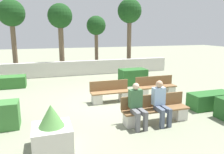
{
  "coord_description": "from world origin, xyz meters",
  "views": [
    {
      "loc": [
        -2.54,
        -8.03,
        2.77
      ],
      "look_at": [
        0.22,
        0.5,
        0.9
      ],
      "focal_mm": 35.0,
      "sensor_mm": 36.0,
      "label": 1
    }
  ],
  "objects_px": {
    "person_seated_woman": "(137,104)",
    "tree_rightmost": "(130,13)",
    "bench_front": "(155,111)",
    "tree_center_right": "(96,27)",
    "bench_left_side": "(110,94)",
    "planter_corner_left": "(52,131)",
    "bench_right_side": "(156,88)",
    "tree_center_left": "(60,19)",
    "person_seated_man": "(160,100)",
    "tree_leftmost": "(11,15)"
  },
  "relations": [
    {
      "from": "bench_front",
      "to": "person_seated_woman",
      "type": "distance_m",
      "value": 0.81
    },
    {
      "from": "bench_left_side",
      "to": "person_seated_man",
      "type": "distance_m",
      "value": 2.62
    },
    {
      "from": "bench_right_side",
      "to": "tree_leftmost",
      "type": "height_order",
      "value": "tree_leftmost"
    },
    {
      "from": "bench_right_side",
      "to": "person_seated_man",
      "type": "xyz_separation_m",
      "value": [
        -1.36,
        -2.68,
        0.41
      ]
    },
    {
      "from": "tree_center_left",
      "to": "person_seated_man",
      "type": "bearing_deg",
      "value": -77.07
    },
    {
      "from": "person_seated_man",
      "to": "person_seated_woman",
      "type": "distance_m",
      "value": 0.77
    },
    {
      "from": "person_seated_man",
      "to": "tree_leftmost",
      "type": "bearing_deg",
      "value": 117.01
    },
    {
      "from": "bench_right_side",
      "to": "tree_leftmost",
      "type": "relative_size",
      "value": 0.38
    },
    {
      "from": "person_seated_man",
      "to": "tree_rightmost",
      "type": "xyz_separation_m",
      "value": [
        2.89,
        9.61,
        3.34
      ]
    },
    {
      "from": "bench_left_side",
      "to": "tree_leftmost",
      "type": "distance_m",
      "value": 9.1
    },
    {
      "from": "bench_front",
      "to": "planter_corner_left",
      "type": "xyz_separation_m",
      "value": [
        -3.14,
        -0.65,
        0.11
      ]
    },
    {
      "from": "planter_corner_left",
      "to": "tree_rightmost",
      "type": "bearing_deg",
      "value": 58.89
    },
    {
      "from": "tree_rightmost",
      "to": "tree_center_left",
      "type": "bearing_deg",
      "value": -173.62
    },
    {
      "from": "tree_center_left",
      "to": "tree_center_right",
      "type": "xyz_separation_m",
      "value": [
        2.48,
        0.57,
        -0.5
      ]
    },
    {
      "from": "person_seated_man",
      "to": "planter_corner_left",
      "type": "distance_m",
      "value": 3.27
    },
    {
      "from": "person_seated_woman",
      "to": "person_seated_man",
      "type": "bearing_deg",
      "value": 0.26
    },
    {
      "from": "bench_left_side",
      "to": "tree_center_right",
      "type": "relative_size",
      "value": 0.42
    },
    {
      "from": "bench_right_side",
      "to": "tree_center_left",
      "type": "xyz_separation_m",
      "value": [
        -3.44,
        6.37,
        3.24
      ]
    },
    {
      "from": "tree_center_left",
      "to": "tree_center_right",
      "type": "bearing_deg",
      "value": 12.89
    },
    {
      "from": "person_seated_woman",
      "to": "bench_front",
      "type": "bearing_deg",
      "value": 11.7
    },
    {
      "from": "bench_right_side",
      "to": "tree_rightmost",
      "type": "xyz_separation_m",
      "value": [
        1.53,
        6.93,
        3.75
      ]
    },
    {
      "from": "person_seated_woman",
      "to": "tree_rightmost",
      "type": "relative_size",
      "value": 0.26
    },
    {
      "from": "bench_front",
      "to": "tree_rightmost",
      "type": "height_order",
      "value": "tree_rightmost"
    },
    {
      "from": "bench_left_side",
      "to": "tree_center_left",
      "type": "bearing_deg",
      "value": 93.55
    },
    {
      "from": "bench_right_side",
      "to": "tree_center_left",
      "type": "distance_m",
      "value": 7.93
    },
    {
      "from": "bench_left_side",
      "to": "tree_leftmost",
      "type": "height_order",
      "value": "tree_leftmost"
    },
    {
      "from": "tree_leftmost",
      "to": "tree_center_left",
      "type": "bearing_deg",
      "value": -14.0
    },
    {
      "from": "bench_left_side",
      "to": "planter_corner_left",
      "type": "distance_m",
      "value": 3.82
    },
    {
      "from": "tree_center_right",
      "to": "tree_rightmost",
      "type": "distance_m",
      "value": 2.68
    },
    {
      "from": "bench_left_side",
      "to": "tree_center_right",
      "type": "bearing_deg",
      "value": 73.07
    },
    {
      "from": "bench_front",
      "to": "tree_center_left",
      "type": "distance_m",
      "value": 9.69
    },
    {
      "from": "planter_corner_left",
      "to": "tree_center_left",
      "type": "xyz_separation_m",
      "value": [
        1.14,
        9.56,
        3.12
      ]
    },
    {
      "from": "person_seated_man",
      "to": "tree_leftmost",
      "type": "height_order",
      "value": "tree_leftmost"
    },
    {
      "from": "tree_leftmost",
      "to": "planter_corner_left",
      "type": "bearing_deg",
      "value": -80.27
    },
    {
      "from": "person_seated_woman",
      "to": "tree_rightmost",
      "type": "bearing_deg",
      "value": 69.13
    },
    {
      "from": "person_seated_man",
      "to": "tree_center_left",
      "type": "bearing_deg",
      "value": 102.93
    },
    {
      "from": "tree_leftmost",
      "to": "tree_rightmost",
      "type": "height_order",
      "value": "tree_rightmost"
    },
    {
      "from": "tree_center_right",
      "to": "person_seated_man",
      "type": "bearing_deg",
      "value": -92.39
    },
    {
      "from": "person_seated_man",
      "to": "tree_center_right",
      "type": "xyz_separation_m",
      "value": [
        0.4,
        9.62,
        2.33
      ]
    },
    {
      "from": "bench_left_side",
      "to": "planter_corner_left",
      "type": "height_order",
      "value": "planter_corner_left"
    },
    {
      "from": "tree_center_right",
      "to": "person_seated_woman",
      "type": "bearing_deg",
      "value": -96.96
    },
    {
      "from": "bench_left_side",
      "to": "planter_corner_left",
      "type": "bearing_deg",
      "value": -136.31
    },
    {
      "from": "planter_corner_left",
      "to": "tree_center_left",
      "type": "height_order",
      "value": "tree_center_left"
    },
    {
      "from": "tree_leftmost",
      "to": "tree_center_left",
      "type": "relative_size",
      "value": 1.05
    },
    {
      "from": "bench_front",
      "to": "tree_center_right",
      "type": "height_order",
      "value": "tree_center_right"
    },
    {
      "from": "tree_rightmost",
      "to": "person_seated_woman",
      "type": "bearing_deg",
      "value": -110.87
    },
    {
      "from": "bench_right_side",
      "to": "person_seated_woman",
      "type": "relative_size",
      "value": 1.38
    },
    {
      "from": "bench_front",
      "to": "planter_corner_left",
      "type": "relative_size",
      "value": 1.96
    },
    {
      "from": "bench_left_side",
      "to": "planter_corner_left",
      "type": "xyz_separation_m",
      "value": [
        -2.4,
        -2.97,
        0.14
      ]
    },
    {
      "from": "bench_right_side",
      "to": "tree_leftmost",
      "type": "bearing_deg",
      "value": 142.69
    }
  ]
}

